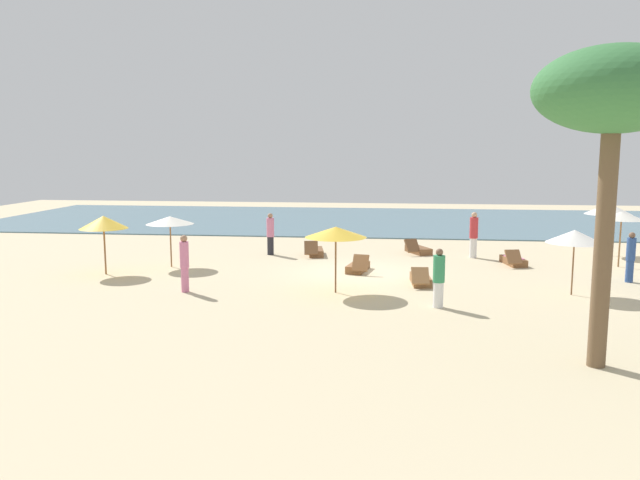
{
  "coord_description": "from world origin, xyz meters",
  "views": [
    {
      "loc": [
        1.21,
        -22.72,
        4.56
      ],
      "look_at": [
        -1.5,
        0.77,
        1.1
      ],
      "focal_mm": 35.24,
      "sensor_mm": 36.0,
      "label": 1
    }
  ],
  "objects_px": {
    "umbrella_2": "(622,216)",
    "lounger_4": "(315,251)",
    "umbrella_1": "(170,220)",
    "umbrella_6": "(575,237)",
    "lounger_3": "(418,250)",
    "person_2": "(439,278)",
    "person_1": "(185,263)",
    "person_3": "(474,235)",
    "lounger_2": "(358,267)",
    "person_0": "(270,234)",
    "palm_0": "(613,96)",
    "umbrella_3": "(103,222)",
    "umbrella_0": "(608,209)",
    "person_4": "(631,257)",
    "lounger_0": "(421,279)",
    "lounger_1": "(513,260)",
    "umbrella_5": "(336,232)"
  },
  "relations": [
    {
      "from": "lounger_3",
      "to": "umbrella_5",
      "type": "bearing_deg",
      "value": -110.12
    },
    {
      "from": "person_2",
      "to": "person_3",
      "type": "distance_m",
      "value": 8.87
    },
    {
      "from": "lounger_0",
      "to": "person_4",
      "type": "relative_size",
      "value": 1.0
    },
    {
      "from": "lounger_4",
      "to": "person_0",
      "type": "relative_size",
      "value": 0.97
    },
    {
      "from": "lounger_2",
      "to": "palm_0",
      "type": "height_order",
      "value": "palm_0"
    },
    {
      "from": "umbrella_1",
      "to": "person_3",
      "type": "relative_size",
      "value": 1.02
    },
    {
      "from": "lounger_4",
      "to": "person_0",
      "type": "xyz_separation_m",
      "value": [
        -1.95,
        -0.02,
        0.75
      ]
    },
    {
      "from": "lounger_2",
      "to": "person_0",
      "type": "xyz_separation_m",
      "value": [
        -3.98,
        3.33,
        0.75
      ]
    },
    {
      "from": "umbrella_6",
      "to": "person_3",
      "type": "bearing_deg",
      "value": 108.8
    },
    {
      "from": "palm_0",
      "to": "lounger_0",
      "type": "bearing_deg",
      "value": 113.38
    },
    {
      "from": "person_0",
      "to": "person_2",
      "type": "height_order",
      "value": "person_0"
    },
    {
      "from": "person_1",
      "to": "person_3",
      "type": "bearing_deg",
      "value": 37.11
    },
    {
      "from": "umbrella_0",
      "to": "umbrella_5",
      "type": "bearing_deg",
      "value": -142.48
    },
    {
      "from": "umbrella_6",
      "to": "lounger_4",
      "type": "xyz_separation_m",
      "value": [
        -8.89,
        6.36,
        -1.68
      ]
    },
    {
      "from": "lounger_0",
      "to": "lounger_4",
      "type": "distance_m",
      "value": 6.81
    },
    {
      "from": "person_0",
      "to": "umbrella_1",
      "type": "bearing_deg",
      "value": -135.45
    },
    {
      "from": "lounger_3",
      "to": "palm_0",
      "type": "height_order",
      "value": "palm_0"
    },
    {
      "from": "umbrella_0",
      "to": "umbrella_2",
      "type": "distance_m",
      "value": 2.78
    },
    {
      "from": "person_1",
      "to": "palm_0",
      "type": "distance_m",
      "value": 13.14
    },
    {
      "from": "umbrella_3",
      "to": "person_1",
      "type": "bearing_deg",
      "value": -32.6
    },
    {
      "from": "umbrella_2",
      "to": "umbrella_1",
      "type": "bearing_deg",
      "value": -173.41
    },
    {
      "from": "person_2",
      "to": "person_3",
      "type": "bearing_deg",
      "value": 76.63
    },
    {
      "from": "umbrella_1",
      "to": "umbrella_6",
      "type": "bearing_deg",
      "value": -12.4
    },
    {
      "from": "umbrella_3",
      "to": "palm_0",
      "type": "height_order",
      "value": "palm_0"
    },
    {
      "from": "umbrella_1",
      "to": "umbrella_6",
      "type": "relative_size",
      "value": 0.96
    },
    {
      "from": "umbrella_1",
      "to": "umbrella_0",
      "type": "bearing_deg",
      "value": 15.04
    },
    {
      "from": "umbrella_2",
      "to": "person_0",
      "type": "height_order",
      "value": "umbrella_2"
    },
    {
      "from": "umbrella_5",
      "to": "lounger_0",
      "type": "bearing_deg",
      "value": 29.67
    },
    {
      "from": "lounger_2",
      "to": "person_0",
      "type": "relative_size",
      "value": 0.96
    },
    {
      "from": "umbrella_2",
      "to": "lounger_4",
      "type": "height_order",
      "value": "umbrella_2"
    },
    {
      "from": "lounger_4",
      "to": "umbrella_2",
      "type": "bearing_deg",
      "value": -5.96
    },
    {
      "from": "umbrella_1",
      "to": "person_4",
      "type": "relative_size",
      "value": 1.14
    },
    {
      "from": "lounger_3",
      "to": "person_2",
      "type": "height_order",
      "value": "person_2"
    },
    {
      "from": "umbrella_5",
      "to": "palm_0",
      "type": "height_order",
      "value": "palm_0"
    },
    {
      "from": "umbrella_3",
      "to": "lounger_2",
      "type": "xyz_separation_m",
      "value": [
        9.15,
        1.56,
        -1.74
      ]
    },
    {
      "from": "lounger_2",
      "to": "lounger_3",
      "type": "xyz_separation_m",
      "value": [
        2.37,
        4.37,
        -0.0
      ]
    },
    {
      "from": "lounger_1",
      "to": "umbrella_3",
      "type": "bearing_deg",
      "value": -166.61
    },
    {
      "from": "lounger_0",
      "to": "person_3",
      "type": "distance_m",
      "value": 6.08
    },
    {
      "from": "person_1",
      "to": "umbrella_0",
      "type": "bearing_deg",
      "value": 29.35
    },
    {
      "from": "palm_0",
      "to": "umbrella_5",
      "type": "bearing_deg",
      "value": 134.66
    },
    {
      "from": "lounger_3",
      "to": "person_3",
      "type": "relative_size",
      "value": 0.92
    },
    {
      "from": "person_4",
      "to": "palm_0",
      "type": "distance_m",
      "value": 10.75
    },
    {
      "from": "person_1",
      "to": "person_4",
      "type": "relative_size",
      "value": 1.06
    },
    {
      "from": "umbrella_2",
      "to": "palm_0",
      "type": "distance_m",
      "value": 13.11
    },
    {
      "from": "person_1",
      "to": "lounger_3",
      "type": "bearing_deg",
      "value": 47.39
    },
    {
      "from": "umbrella_5",
      "to": "lounger_2",
      "type": "relative_size",
      "value": 1.23
    },
    {
      "from": "umbrella_6",
      "to": "person_4",
      "type": "bearing_deg",
      "value": 41.21
    },
    {
      "from": "lounger_2",
      "to": "lounger_4",
      "type": "xyz_separation_m",
      "value": [
        -2.02,
        3.35,
        -0.0
      ]
    },
    {
      "from": "umbrella_3",
      "to": "lounger_0",
      "type": "distance_m",
      "value": 11.51
    },
    {
      "from": "umbrella_3",
      "to": "lounger_2",
      "type": "distance_m",
      "value": 9.44
    }
  ]
}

